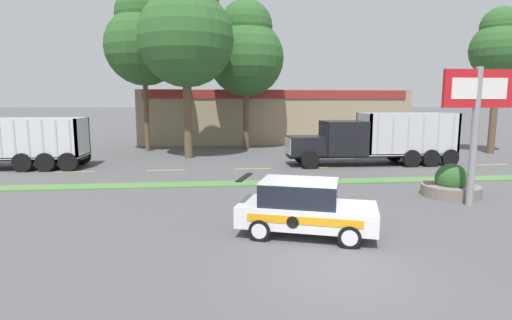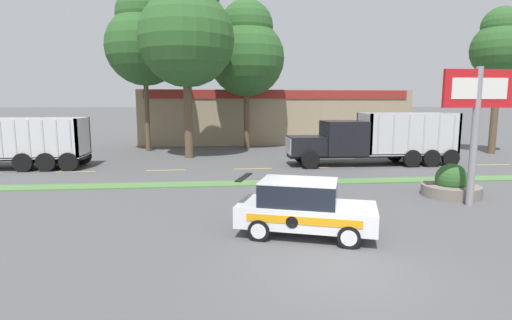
{
  "view_description": "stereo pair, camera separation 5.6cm",
  "coord_description": "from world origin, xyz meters",
  "px_view_note": "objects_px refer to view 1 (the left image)",
  "views": [
    {
      "loc": [
        -3.08,
        -9.26,
        4.2
      ],
      "look_at": [
        -1.18,
        9.09,
        1.49
      ],
      "focal_mm": 28.0,
      "sensor_mm": 36.0,
      "label": 1
    },
    {
      "loc": [
        -3.02,
        -9.27,
        4.2
      ],
      "look_at": [
        -1.18,
        9.09,
        1.49
      ],
      "focal_mm": 28.0,
      "sensor_mm": 36.0,
      "label": 2
    }
  ],
  "objects_px": {
    "dump_truck_lead": "(359,142)",
    "rally_car": "(304,207)",
    "stone_planter": "(451,185)",
    "store_sign_post": "(477,107)"
  },
  "relations": [
    {
      "from": "dump_truck_lead",
      "to": "rally_car",
      "type": "bearing_deg",
      "value": -116.64
    },
    {
      "from": "dump_truck_lead",
      "to": "stone_planter",
      "type": "height_order",
      "value": "dump_truck_lead"
    },
    {
      "from": "dump_truck_lead",
      "to": "rally_car",
      "type": "height_order",
      "value": "dump_truck_lead"
    },
    {
      "from": "stone_planter",
      "to": "rally_car",
      "type": "bearing_deg",
      "value": -149.82
    },
    {
      "from": "dump_truck_lead",
      "to": "store_sign_post",
      "type": "xyz_separation_m",
      "value": [
        0.74,
        -10.65,
        2.41
      ]
    },
    {
      "from": "store_sign_post",
      "to": "stone_planter",
      "type": "xyz_separation_m",
      "value": [
        0.19,
        1.63,
        -3.49
      ]
    },
    {
      "from": "dump_truck_lead",
      "to": "stone_planter",
      "type": "distance_m",
      "value": 9.13
    },
    {
      "from": "rally_car",
      "to": "stone_planter",
      "type": "xyz_separation_m",
      "value": [
        7.7,
        4.48,
        -0.4
      ]
    },
    {
      "from": "rally_car",
      "to": "store_sign_post",
      "type": "distance_m",
      "value": 8.61
    },
    {
      "from": "dump_truck_lead",
      "to": "rally_car",
      "type": "xyz_separation_m",
      "value": [
        -6.77,
        -13.5,
        -0.67
      ]
    }
  ]
}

